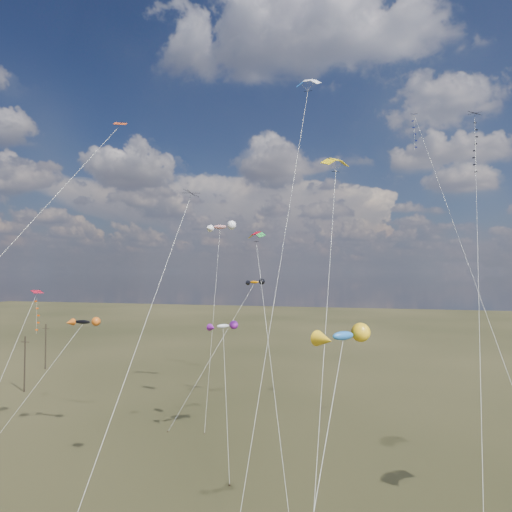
% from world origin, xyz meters
% --- Properties ---
extents(utility_pole_near, '(1.40, 0.20, 8.00)m').
position_xyz_m(utility_pole_near, '(-38.00, 30.00, 4.09)').
color(utility_pole_near, black).
rests_on(utility_pole_near, ground).
extents(utility_pole_far, '(1.40, 0.20, 8.00)m').
position_xyz_m(utility_pole_far, '(-46.00, 44.00, 4.09)').
color(utility_pole_far, black).
rests_on(utility_pole_far, ground).
extents(diamond_black_high, '(5.71, 26.65, 33.73)m').
position_xyz_m(diamond_black_high, '(21.07, 22.15, 28.66)').
color(diamond_black_high, black).
rests_on(diamond_black_high, ground).
extents(diamond_navy_tall, '(8.48, 18.83, 35.97)m').
position_xyz_m(diamond_navy_tall, '(16.75, 27.96, 30.89)').
color(diamond_navy_tall, navy).
rests_on(diamond_navy_tall, ground).
extents(diamond_black_mid, '(2.58, 13.96, 23.02)m').
position_xyz_m(diamond_black_mid, '(-1.09, -0.60, 17.01)').
color(diamond_black_mid, black).
rests_on(diamond_black_mid, ground).
extents(diamond_red_low, '(2.24, 11.30, 15.49)m').
position_xyz_m(diamond_red_low, '(-22.94, 14.18, 12.69)').
color(diamond_red_low, '#AE1125').
rests_on(diamond_red_low, ground).
extents(diamond_orange_center, '(13.61, 19.46, 29.52)m').
position_xyz_m(diamond_orange_center, '(-11.84, 0.80, 20.91)').
color(diamond_orange_center, '#C54215').
rests_on(diamond_orange_center, ground).
extents(parafoil_yellow, '(2.54, 19.62, 27.28)m').
position_xyz_m(parafoil_yellow, '(8.44, 11.75, 26.55)').
color(parafoil_yellow, yellow).
rests_on(parafoil_yellow, ground).
extents(parafoil_blue_white, '(3.08, 20.23, 37.03)m').
position_xyz_m(parafoil_blue_white, '(5.20, 18.33, 36.17)').
color(parafoil_blue_white, blue).
rests_on(parafoil_blue_white, ground).
extents(parafoil_tricolor, '(6.84, 13.67, 21.61)m').
position_xyz_m(parafoil_tricolor, '(0.49, 16.31, 20.95)').
color(parafoil_tricolor, gold).
rests_on(parafoil_tricolor, ground).
extents(novelty_black_orange, '(6.74, 9.07, 12.69)m').
position_xyz_m(novelty_black_orange, '(-18.12, 15.61, 12.16)').
color(novelty_black_orange, black).
rests_on(novelty_black_orange, ground).
extents(novelty_orange_black, '(8.10, 11.38, 16.53)m').
position_xyz_m(novelty_orange_black, '(-3.69, 30.85, 15.99)').
color(novelty_orange_black, '#C06701').
rests_on(novelty_orange_black, ground).
extents(novelty_white_purple, '(4.55, 9.04, 12.43)m').
position_xyz_m(novelty_white_purple, '(-3.32, 17.64, 11.94)').
color(novelty_white_purple, silver).
rests_on(novelty_white_purple, ground).
extents(novelty_redwhite_stripe, '(4.90, 14.09, 24.44)m').
position_xyz_m(novelty_redwhite_stripe, '(-9.38, 33.85, 23.63)').
color(novelty_redwhite_stripe, red).
rests_on(novelty_redwhite_stripe, ground).
extents(novelty_blue_yellow, '(3.36, 8.98, 15.10)m').
position_xyz_m(novelty_blue_yellow, '(10.16, -5.58, 14.55)').
color(novelty_blue_yellow, '#2163B2').
rests_on(novelty_blue_yellow, ground).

